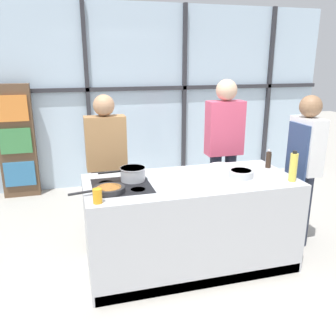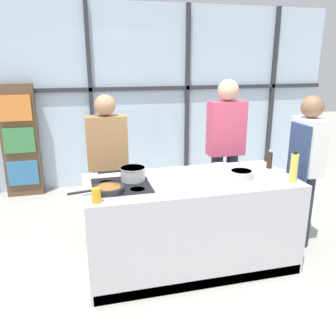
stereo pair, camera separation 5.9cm
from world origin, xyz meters
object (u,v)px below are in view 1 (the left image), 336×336
saucepan (133,174)px  white_plate (221,166)px  juice_glass_near (97,196)px  pepper_grinder (268,159)px  chef (304,162)px  spectator_far_left (107,159)px  mixing_bowl (241,173)px  oil_bottle (293,167)px  frying_pan (108,189)px  spectator_center_left (224,144)px

saucepan → white_plate: size_ratio=1.85×
saucepan → white_plate: saucepan is taller
juice_glass_near → saucepan: bearing=52.3°
juice_glass_near → pepper_grinder: bearing=15.5°
pepper_grinder → juice_glass_near: bearing=-164.5°
chef → white_plate: chef is taller
spectator_far_left → juice_glass_near: spectator_far_left is taller
chef → pepper_grinder: 0.41m
pepper_grinder → mixing_bowl: bearing=-153.1°
pepper_grinder → juice_glass_near: size_ratio=1.68×
chef → juice_glass_near: 2.26m
spectator_far_left → mixing_bowl: 1.48m
saucepan → oil_bottle: oil_bottle is taller
juice_glass_near → mixing_bowl: bearing=11.7°
chef → frying_pan: size_ratio=3.44×
mixing_bowl → frying_pan: bearing=-176.9°
chef → oil_bottle: size_ratio=5.65×
spectator_center_left → chef: bearing=131.1°
pepper_grinder → spectator_far_left: bearing=157.4°
chef → oil_bottle: 0.59m
saucepan → mixing_bowl: saucepan is taller
chef → spectator_center_left: spectator_center_left is taller
chef → juice_glass_near: size_ratio=13.92×
spectator_far_left → chef: bearing=160.8°
chef → white_plate: 0.89m
chef → oil_bottle: chef is taller
oil_bottle → pepper_grinder: 0.45m
white_plate → saucepan: bearing=-168.3°
saucepan → mixing_bowl: 1.04m
frying_pan → white_plate: bearing=20.2°
oil_bottle → white_plate: bearing=126.1°
spectator_far_left → mixing_bowl: spectator_far_left is taller
frying_pan → pepper_grinder: 1.71m
saucepan → oil_bottle: 1.49m
frying_pan → white_plate: frying_pan is taller
frying_pan → spectator_far_left: bearing=84.8°
chef → spectator_center_left: bearing=41.1°
pepper_grinder → oil_bottle: bearing=-91.3°
spectator_center_left → pepper_grinder: size_ratio=8.94×
spectator_far_left → spectator_center_left: size_ratio=0.92×
spectator_center_left → mixing_bowl: size_ratio=7.39×
frying_pan → juice_glass_near: size_ratio=4.05×
frying_pan → saucepan: bearing=44.7°
saucepan → spectator_far_left: bearing=103.5°
spectator_far_left → spectator_center_left: 1.40m
spectator_center_left → white_plate: size_ratio=7.39×
frying_pan → mixing_bowl: mixing_bowl is taller
pepper_grinder → chef: bearing=-4.3°
spectator_far_left → oil_bottle: (1.59, -1.11, 0.11)m
spectator_far_left → saucepan: bearing=103.5°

